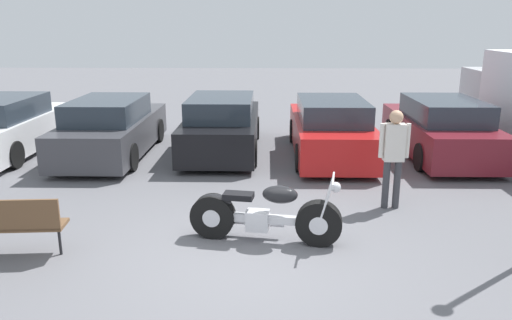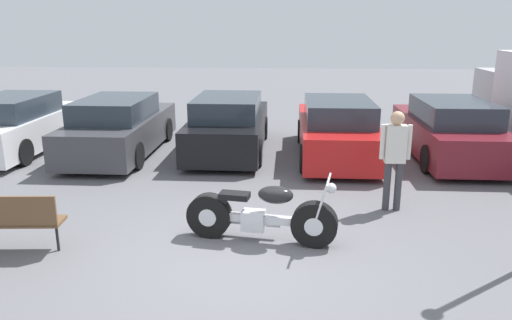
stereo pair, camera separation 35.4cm
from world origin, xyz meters
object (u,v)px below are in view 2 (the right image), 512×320
parked_car_red (337,130)px  parked_car_dark_grey (120,128)px  parked_car_black (229,125)px  parked_car_maroon (449,131)px  park_bench (0,218)px  motorcycle (259,215)px  parked_car_white (18,125)px  person_standing (395,152)px

parked_car_red → parked_car_dark_grey: bearing=-179.6°
parked_car_black → parked_car_maroon: same height
parked_car_dark_grey → park_bench: (0.18, -5.61, -0.11)m
motorcycle → parked_car_red: 5.23m
parked_car_red → parked_car_maroon: (2.66, 0.09, 0.00)m
parked_car_white → park_bench: size_ratio=2.72×
parked_car_white → parked_car_dark_grey: 2.67m
parked_car_red → park_bench: (-5.14, -5.65, -0.11)m
parked_car_white → parked_car_black: 5.33m
parked_car_maroon → parked_car_white: bearing=180.0°
parked_car_maroon → park_bench: bearing=-143.7°
parked_car_black → parked_car_red: bearing=-8.5°
parked_car_red → person_standing: 3.63m
parked_car_white → motorcycle: bearing=-38.4°
park_bench → parked_car_black: bearing=67.7°
parked_car_dark_grey → parked_car_red: 5.33m
motorcycle → parked_car_red: size_ratio=0.50×
parked_car_white → person_standing: (8.63, -3.65, 0.38)m
parked_car_black → person_standing: 5.16m
parked_car_red → person_standing: person_standing is taller
park_bench → person_standing: size_ratio=0.96×
parked_car_white → person_standing: bearing=-22.9°
parked_car_black → parked_car_dark_grey: bearing=-170.8°
parked_car_white → parked_car_red: (7.99, -0.10, 0.00)m
motorcycle → parked_car_white: size_ratio=0.50×
parked_car_black → parked_car_white: bearing=-176.8°
park_bench → parked_car_dark_grey: bearing=91.9°
parked_car_white → parked_car_dark_grey: bearing=-2.9°
parked_car_white → parked_car_black: bearing=3.2°
parked_car_white → parked_car_maroon: same height
parked_car_red → park_bench: size_ratio=2.72×
parked_car_white → parked_car_black: same height
parked_car_white → park_bench: parked_car_white is taller
parked_car_maroon → person_standing: (-2.02, -3.64, 0.38)m
parked_car_red → person_standing: bearing=-79.8°
parked_car_maroon → park_bench: parked_car_maroon is taller
parked_car_white → parked_car_maroon: size_ratio=1.00×
parked_car_dark_grey → parked_car_white: bearing=177.1°
parked_car_red → person_standing: size_ratio=2.61×
parked_car_red → park_bench: 7.64m
motorcycle → parked_car_black: 5.49m
parked_car_dark_grey → parked_car_red: (5.33, 0.03, 0.00)m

